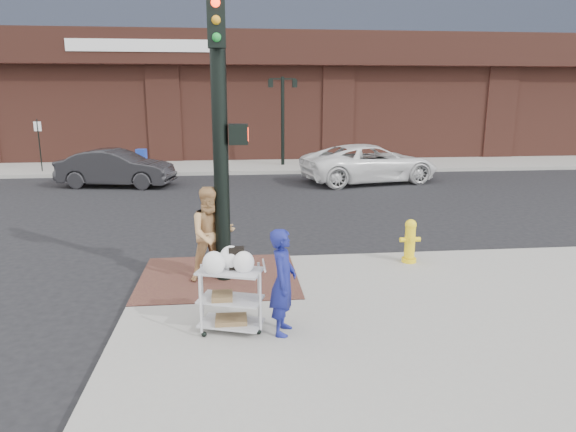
{
  "coord_description": "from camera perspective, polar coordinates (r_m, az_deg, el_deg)",
  "views": [
    {
      "loc": [
        -0.28,
        -7.91,
        3.34
      ],
      "look_at": [
        0.65,
        0.89,
        1.25
      ],
      "focal_mm": 32.0,
      "sensor_mm": 36.0,
      "label": 1
    }
  ],
  "objects": [
    {
      "name": "ground",
      "position": [
        8.59,
        -3.74,
        -9.62
      ],
      "size": [
        220.0,
        220.0,
        0.0
      ],
      "primitive_type": "plane",
      "color": "black",
      "rests_on": "ground"
    },
    {
      "name": "sidewalk_far",
      "position": [
        42.03,
        11.82,
        8.57
      ],
      "size": [
        65.0,
        36.0,
        0.15
      ],
      "primitive_type": "cube",
      "color": "gray",
      "rests_on": "ground"
    },
    {
      "name": "brick_curb_ramp",
      "position": [
        9.37,
        -7.68,
        -6.7
      ],
      "size": [
        2.8,
        2.4,
        0.01
      ],
      "primitive_type": "cube",
      "color": "#4C2623",
      "rests_on": "sidewalk_near"
    },
    {
      "name": "lamp_post",
      "position": [
        24.03,
        -0.6,
        11.58
      ],
      "size": [
        1.32,
        0.22,
        4.0
      ],
      "color": "black",
      "rests_on": "sidewalk_far"
    },
    {
      "name": "parking_sign",
      "position": [
        24.43,
        -25.88,
        7.07
      ],
      "size": [
        0.05,
        0.05,
        2.2
      ],
      "primitive_type": "cylinder",
      "color": "black",
      "rests_on": "sidewalk_far"
    },
    {
      "name": "traffic_signal_pole",
      "position": [
        8.7,
        -7.43,
        9.83
      ],
      "size": [
        0.61,
        0.51,
        5.0
      ],
      "color": "black",
      "rests_on": "sidewalk_near"
    },
    {
      "name": "woman_blue",
      "position": [
        6.97,
        -0.56,
        -7.31
      ],
      "size": [
        0.48,
        0.61,
        1.47
      ],
      "primitive_type": "imported",
      "rotation": [
        0.0,
        0.0,
        1.31
      ],
      "color": "navy",
      "rests_on": "sidewalk_near"
    },
    {
      "name": "pedestrian_tan",
      "position": [
        9.03,
        -8.46,
        -1.99
      ],
      "size": [
        0.95,
        0.83,
        1.66
      ],
      "primitive_type": "imported",
      "rotation": [
        0.0,
        0.0,
        0.29
      ],
      "color": "tan",
      "rests_on": "sidewalk_near"
    },
    {
      "name": "sedan_dark",
      "position": [
        20.19,
        -18.55,
        5.07
      ],
      "size": [
        4.39,
        2.2,
        1.38
      ],
      "primitive_type": "imported",
      "rotation": [
        0.0,
        0.0,
        1.39
      ],
      "color": "black",
      "rests_on": "ground"
    },
    {
      "name": "minivan_white",
      "position": [
        20.36,
        9.09,
        5.8
      ],
      "size": [
        5.73,
        3.52,
        1.48
      ],
      "primitive_type": "imported",
      "rotation": [
        0.0,
        0.0,
        1.78
      ],
      "color": "white",
      "rests_on": "ground"
    },
    {
      "name": "utility_cart",
      "position": [
        7.16,
        -6.41,
        -8.56
      ],
      "size": [
        0.96,
        0.72,
        1.18
      ],
      "color": "#B4B5BA",
      "rests_on": "sidewalk_near"
    },
    {
      "name": "fire_hydrant",
      "position": [
        10.25,
        13.4,
        -2.65
      ],
      "size": [
        0.4,
        0.28,
        0.86
      ],
      "color": "yellow",
      "rests_on": "sidewalk_near"
    },
    {
      "name": "newsbox_yellow",
      "position": [
        23.56,
        -17.94,
        5.96
      ],
      "size": [
        0.44,
        0.41,
        0.89
      ],
      "primitive_type": "cube",
      "rotation": [
        0.0,
        0.0,
        0.23
      ],
      "color": "#CDCA16",
      "rests_on": "sidewalk_far"
    },
    {
      "name": "newsbox_blue",
      "position": [
        23.25,
        -15.95,
        6.05
      ],
      "size": [
        0.46,
        0.43,
        0.92
      ],
      "primitive_type": "cube",
      "rotation": [
        0.0,
        0.0,
        -0.25
      ],
      "color": "#1937A7",
      "rests_on": "sidewalk_far"
    }
  ]
}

